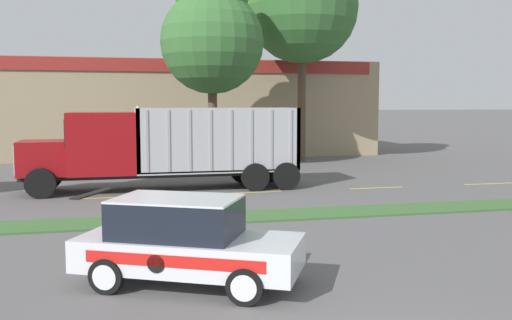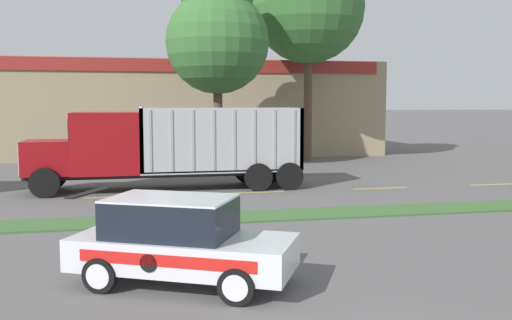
{
  "view_description": "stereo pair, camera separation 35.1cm",
  "coord_description": "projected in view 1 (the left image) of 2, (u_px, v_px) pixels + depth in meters",
  "views": [
    {
      "loc": [
        -3.5,
        -6.23,
        3.55
      ],
      "look_at": [
        0.4,
        10.27,
        1.87
      ],
      "focal_mm": 40.0,
      "sensor_mm": 36.0,
      "label": 1
    },
    {
      "loc": [
        -3.16,
        -6.31,
        3.55
      ],
      "look_at": [
        0.4,
        10.27,
        1.87
      ],
      "focal_mm": 40.0,
      "sensor_mm": 36.0,
      "label": 2
    }
  ],
  "objects": [
    {
      "name": "centre_line_5",
      "position": [
        376.0,
        188.0,
        24.09
      ],
      "size": [
        2.4,
        0.14,
        0.01
      ],
      "primitive_type": "cube",
      "color": "yellow",
      "rests_on": "ground_plane"
    },
    {
      "name": "centre_line_3",
      "position": [
        114.0,
        197.0,
        21.62
      ],
      "size": [
        2.4,
        0.14,
        0.01
      ],
      "primitive_type": "cube",
      "color": "yellow",
      "rests_on": "ground_plane"
    },
    {
      "name": "tree_behind_left",
      "position": [
        212.0,
        32.0,
        30.16
      ],
      "size": [
        5.49,
        5.49,
        10.92
      ],
      "color": "brown",
      "rests_on": "ground_plane"
    },
    {
      "name": "centre_line_6",
      "position": [
        489.0,
        184.0,
        25.33
      ],
      "size": [
        2.4,
        0.14,
        0.01
      ],
      "primitive_type": "cube",
      "color": "yellow",
      "rests_on": "ground_plane"
    },
    {
      "name": "rally_car",
      "position": [
        185.0,
        240.0,
        11.14
      ],
      "size": [
        4.66,
        3.55,
        1.76
      ],
      "color": "silver",
      "rests_on": "ground_plane"
    },
    {
      "name": "grass_verge",
      "position": [
        239.0,
        217.0,
        17.77
      ],
      "size": [
        120.0,
        1.76,
        0.06
      ],
      "primitive_type": "cube",
      "color": "#3D6633",
      "rests_on": "ground_plane"
    },
    {
      "name": "dump_truck_mid",
      "position": [
        136.0,
        150.0,
        23.22
      ],
      "size": [
        11.18,
        2.71,
        3.45
      ],
      "color": "black",
      "rests_on": "ground_plane"
    },
    {
      "name": "store_building_backdrop",
      "position": [
        143.0,
        109.0,
        41.23
      ],
      "size": [
        31.21,
        12.1,
        6.38
      ],
      "color": "#9E896B",
      "rests_on": "ground_plane"
    },
    {
      "name": "centre_line_4",
      "position": [
        252.0,
        192.0,
        22.85
      ],
      "size": [
        2.4,
        0.14,
        0.01
      ],
      "primitive_type": "cube",
      "color": "yellow",
      "rests_on": "ground_plane"
    }
  ]
}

